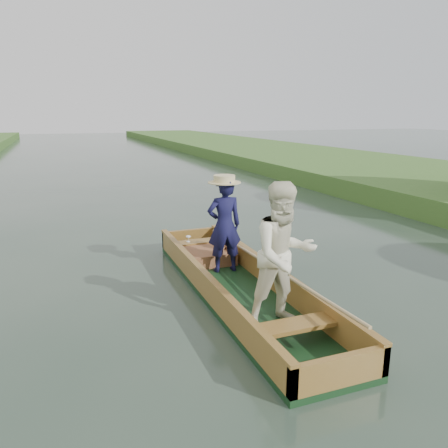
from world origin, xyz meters
name	(u,v)px	position (x,y,z in m)	size (l,w,h in m)	color
ground	(239,296)	(0.00, 0.00, 0.00)	(120.00, 120.00, 0.00)	#283D30
trees_far	(99,118)	(-1.28, 5.71, 2.51)	(21.89, 14.37, 4.35)	#47331E
punt	(250,261)	(0.07, -0.23, 0.61)	(1.12, 5.00, 1.84)	#133317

